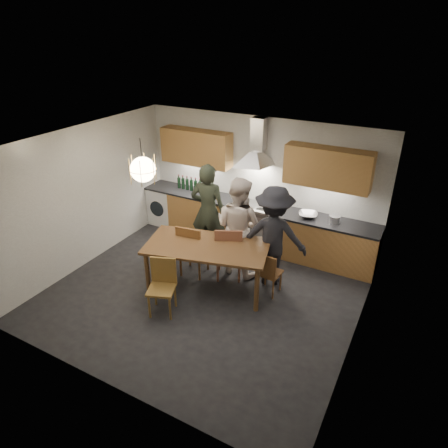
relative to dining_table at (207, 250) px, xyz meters
The scene contains 17 objects.
ground 0.78m from the dining_table, 83.76° to the right, with size 5.00×5.00×0.00m, color black.
room_shell 0.97m from the dining_table, 83.76° to the right, with size 5.02×4.52×2.61m.
counter_run 1.80m from the dining_table, 88.60° to the left, with size 5.00×0.62×0.90m.
range_stove 1.79m from the dining_table, 89.37° to the left, with size 0.90×0.60×0.92m.
wall_fixtures 2.19m from the dining_table, 89.41° to the left, with size 4.30×0.54×1.10m.
pendant_lamp 1.69m from the dining_table, 164.18° to the right, with size 0.43×0.43×0.70m.
dining_table is the anchor object (origin of this frame).
chair_back_left 0.51m from the dining_table, 156.13° to the left, with size 0.51×0.51×1.03m.
chair_back_mid 0.48m from the dining_table, 63.90° to the left, with size 0.63×0.63×1.05m.
chair_back_right 1.08m from the dining_table, 18.36° to the left, with size 0.39×0.39×0.80m.
chair_front 0.93m from the dining_table, 111.25° to the right, with size 0.53×0.53×0.91m.
person_left 1.16m from the dining_table, 119.31° to the left, with size 0.69×0.45×1.89m, color black.
person_mid 0.80m from the dining_table, 74.53° to the left, with size 0.89×0.70×1.84m, color beige.
person_right 1.16m from the dining_table, 40.12° to the left, with size 1.16×0.67×1.80m, color black.
mixing_bowl 2.12m from the dining_table, 56.28° to the left, with size 0.35×0.35×0.09m, color silver.
stock_pot 2.42m from the dining_table, 46.29° to the left, with size 0.20×0.20×0.14m, color silver.
wine_bottles 2.31m from the dining_table, 126.57° to the left, with size 0.93×0.07×0.30m.
Camera 1 is at (2.97, -4.76, 4.17)m, focal length 32.00 mm.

